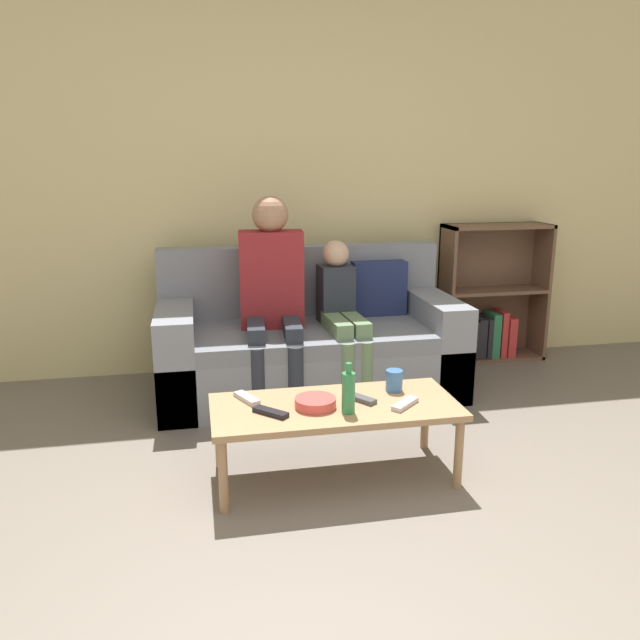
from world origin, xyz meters
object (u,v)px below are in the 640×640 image
(tv_remote_1, at_px, (271,412))
(tv_remote_2, at_px, (405,404))
(couch, at_px, (309,345))
(person_child, at_px, (342,311))
(coffee_table, at_px, (335,411))
(person_adult, at_px, (272,284))
(cup_near, at_px, (394,380))
(snack_bowl, at_px, (315,403))
(bottle, at_px, (348,392))
(tv_remote_0, at_px, (360,398))
(tv_remote_3, at_px, (247,398))
(bookshelf, at_px, (485,308))

(tv_remote_1, relative_size, tv_remote_2, 0.98)
(couch, bearing_deg, person_child, -37.91)
(coffee_table, relative_size, tv_remote_2, 7.11)
(person_adult, height_order, cup_near, person_adult)
(person_child, xyz_separation_m, cup_near, (0.04, -0.91, -0.13))
(person_adult, relative_size, snack_bowl, 6.64)
(person_adult, distance_m, bottle, 1.24)
(cup_near, height_order, tv_remote_2, cup_near)
(coffee_table, relative_size, cup_near, 10.91)
(snack_bowl, bearing_deg, tv_remote_0, 10.90)
(cup_near, height_order, tv_remote_0, cup_near)
(tv_remote_3, bearing_deg, tv_remote_0, -36.18)
(tv_remote_0, bearing_deg, bottle, -159.00)
(tv_remote_3, bearing_deg, bookshelf, 12.67)
(tv_remote_3, xyz_separation_m, bottle, (0.43, -0.23, 0.09))
(cup_near, xyz_separation_m, tv_remote_0, (-0.20, -0.09, -0.04))
(tv_remote_2, xyz_separation_m, bottle, (-0.27, -0.02, 0.09))
(person_child, xyz_separation_m, bottle, (-0.24, -1.13, -0.08))
(tv_remote_0, bearing_deg, person_adult, 68.72)
(coffee_table, distance_m, tv_remote_3, 0.41)
(person_adult, relative_size, tv_remote_3, 7.11)
(cup_near, height_order, snack_bowl, cup_near)
(bookshelf, relative_size, tv_remote_2, 6.30)
(tv_remote_1, bearing_deg, tv_remote_3, 70.60)
(person_child, height_order, tv_remote_0, person_child)
(person_child, xyz_separation_m, snack_bowl, (-0.37, -1.04, -0.16))
(person_child, bearing_deg, tv_remote_0, -101.29)
(bookshelf, distance_m, coffee_table, 2.17)
(person_adult, relative_size, cup_near, 11.99)
(cup_near, bearing_deg, bookshelf, 51.03)
(tv_remote_1, relative_size, bottle, 0.67)
(person_adult, distance_m, person_child, 0.46)
(couch, distance_m, person_adult, 0.49)
(person_adult, bearing_deg, tv_remote_2, -64.49)
(tv_remote_3, bearing_deg, coffee_table, -42.33)
(tv_remote_1, xyz_separation_m, bottle, (0.34, -0.05, 0.09))
(bookshelf, bearing_deg, snack_bowl, -135.02)
(tv_remote_1, xyz_separation_m, tv_remote_3, (-0.09, 0.19, 0.00))
(snack_bowl, bearing_deg, person_adult, 92.64)
(bottle, bearing_deg, bookshelf, 48.96)
(couch, bearing_deg, tv_remote_3, -115.01)
(tv_remote_3, bearing_deg, cup_near, -25.82)
(coffee_table, xyz_separation_m, bottle, (0.04, -0.11, 0.13))
(person_adult, distance_m, tv_remote_3, 1.05)
(snack_bowl, bearing_deg, tv_remote_1, -168.59)
(person_child, xyz_separation_m, tv_remote_3, (-0.66, -0.90, -0.17))
(bottle, bearing_deg, snack_bowl, 145.88)
(tv_remote_1, height_order, bottle, bottle)
(coffee_table, distance_m, person_child, 1.08)
(tv_remote_1, bearing_deg, snack_bowl, -33.19)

